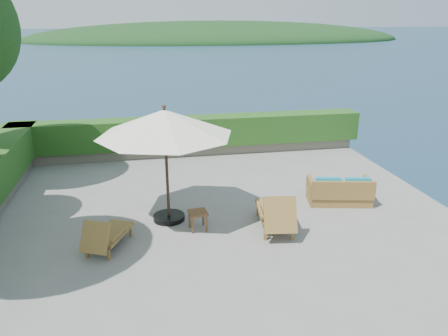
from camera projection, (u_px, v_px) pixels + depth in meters
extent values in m
plane|color=gray|center=(218.00, 222.00, 10.51)|extent=(12.00, 12.00, 0.00)
cube|color=#4C453D|center=(218.00, 278.00, 11.02)|extent=(12.00, 12.00, 3.00)
plane|color=#152B42|center=(219.00, 325.00, 11.50)|extent=(600.00, 600.00, 0.00)
ellipsoid|color=black|center=(218.00, 40.00, 145.75)|extent=(126.00, 57.60, 12.60)
cube|color=gray|center=(191.00, 149.00, 15.64)|extent=(12.00, 0.60, 0.36)
cube|color=#204814|center=(190.00, 131.00, 15.42)|extent=(12.40, 0.90, 1.00)
cylinder|color=black|center=(169.00, 217.00, 10.65)|extent=(0.85, 0.85, 0.12)
cylinder|color=#342013|center=(167.00, 167.00, 10.22)|extent=(0.08, 0.08, 2.73)
cone|color=#EDEACE|center=(165.00, 123.00, 9.87)|extent=(3.51, 3.51, 0.60)
sphere|color=#342013|center=(164.00, 107.00, 9.75)|extent=(0.11, 0.11, 0.10)
cube|color=olive|center=(87.00, 252.00, 8.97)|extent=(0.07, 0.07, 0.23)
cube|color=olive|center=(109.00, 255.00, 8.87)|extent=(0.07, 0.07, 0.23)
cube|color=olive|center=(111.00, 229.00, 9.94)|extent=(0.07, 0.07, 0.23)
cube|color=olive|center=(131.00, 232.00, 9.83)|extent=(0.07, 0.07, 0.23)
cube|color=olive|center=(111.00, 233.00, 9.43)|extent=(0.99, 1.27, 0.08)
cube|color=olive|center=(95.00, 237.00, 8.75)|extent=(0.68, 0.57, 0.61)
cube|color=olive|center=(94.00, 230.00, 9.29)|extent=(0.35, 0.70, 0.04)
cube|color=olive|center=(120.00, 233.00, 9.17)|extent=(0.35, 0.70, 0.04)
cube|color=olive|center=(265.00, 234.00, 9.66)|extent=(0.07, 0.07, 0.28)
cube|color=olive|center=(292.00, 234.00, 9.68)|extent=(0.07, 0.07, 0.28)
cube|color=olive|center=(258.00, 210.00, 10.88)|extent=(0.07, 0.07, 0.28)
cube|color=olive|center=(282.00, 209.00, 10.91)|extent=(0.07, 0.07, 0.28)
cube|color=olive|center=(274.00, 212.00, 10.32)|extent=(0.90, 1.49, 0.10)
cube|color=olive|center=(280.00, 215.00, 9.46)|extent=(0.77, 0.55, 0.76)
cube|color=olive|center=(260.00, 210.00, 10.05)|extent=(0.19, 0.92, 0.05)
cube|color=olive|center=(291.00, 209.00, 10.08)|extent=(0.19, 0.92, 0.05)
cube|color=brown|center=(193.00, 225.00, 9.92)|extent=(0.05, 0.05, 0.40)
cube|color=brown|center=(207.00, 224.00, 10.01)|extent=(0.05, 0.05, 0.40)
cube|color=brown|center=(190.00, 219.00, 10.22)|extent=(0.05, 0.05, 0.40)
cube|color=brown|center=(203.00, 218.00, 10.31)|extent=(0.05, 0.05, 0.40)
cube|color=brown|center=(198.00, 213.00, 10.04)|extent=(0.46, 0.46, 0.05)
cube|color=olive|center=(339.00, 196.00, 11.61)|extent=(1.74, 1.12, 0.36)
cube|color=olive|center=(343.00, 190.00, 11.15)|extent=(1.60, 0.46, 0.49)
cube|color=olive|center=(310.00, 186.00, 11.53)|extent=(0.27, 0.81, 0.40)
cube|color=olive|center=(369.00, 187.00, 11.51)|extent=(0.27, 0.81, 0.40)
cube|color=teal|center=(325.00, 186.00, 11.57)|extent=(0.82, 0.77, 0.16)
cube|color=teal|center=(354.00, 186.00, 11.56)|extent=(0.82, 0.77, 0.16)
cube|color=teal|center=(328.00, 183.00, 11.19)|extent=(0.64, 0.25, 0.32)
cube|color=teal|center=(358.00, 184.00, 11.18)|extent=(0.64, 0.25, 0.32)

